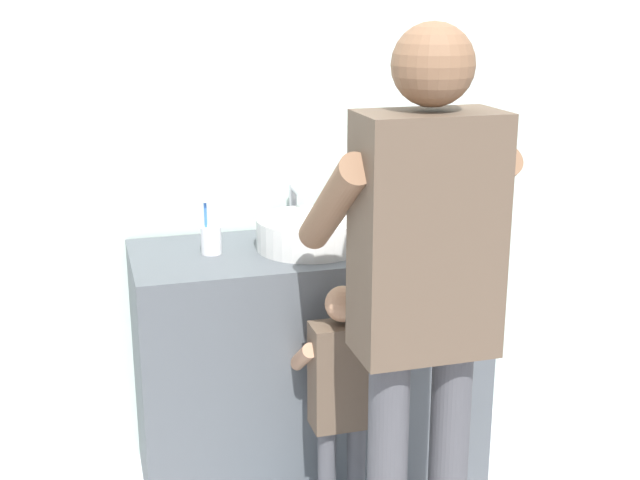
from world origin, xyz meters
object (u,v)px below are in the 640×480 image
(soap_bottle, at_px, (384,218))
(adult_parent, at_px, (423,271))
(child_toddler, at_px, (341,389))
(toothbrush_cup, at_px, (211,239))

(soap_bottle, relative_size, adult_parent, 0.10)
(child_toddler, distance_m, adult_parent, 0.59)
(soap_bottle, bearing_deg, toothbrush_cup, -176.21)
(toothbrush_cup, height_order, soap_bottle, toothbrush_cup)
(soap_bottle, distance_m, adult_parent, 0.77)
(toothbrush_cup, bearing_deg, adult_parent, -55.63)
(adult_parent, bearing_deg, child_toddler, 115.63)
(toothbrush_cup, relative_size, adult_parent, 0.12)
(soap_bottle, height_order, adult_parent, adult_parent)
(toothbrush_cup, xyz_separation_m, child_toddler, (0.34, -0.41, -0.42))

